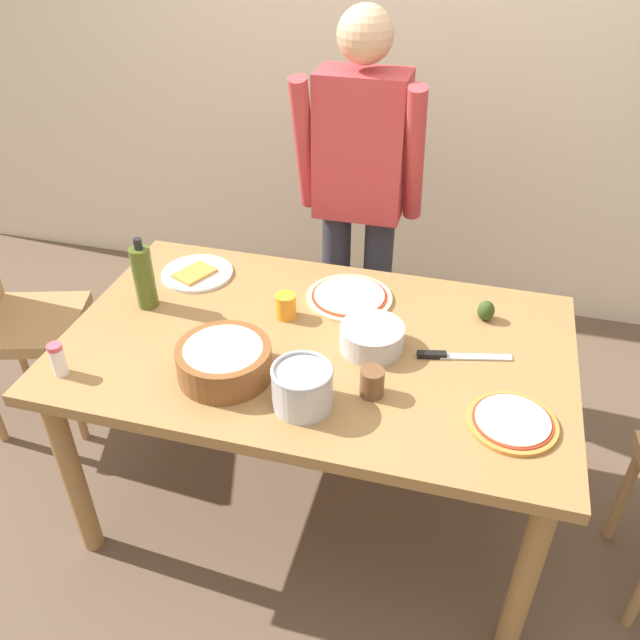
% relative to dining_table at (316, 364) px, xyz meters
% --- Properties ---
extents(ground, '(8.00, 8.00, 0.00)m').
position_rel_dining_table_xyz_m(ground, '(0.00, 0.00, -0.67)').
color(ground, brown).
extents(wall_back, '(5.60, 0.10, 2.60)m').
position_rel_dining_table_xyz_m(wall_back, '(0.00, 1.60, 0.63)').
color(wall_back, beige).
rests_on(wall_back, ground).
extents(dining_table, '(1.60, 0.96, 0.76)m').
position_rel_dining_table_xyz_m(dining_table, '(0.00, 0.00, 0.00)').
color(dining_table, olive).
rests_on(dining_table, ground).
extents(person_cook, '(0.49, 0.25, 1.62)m').
position_rel_dining_table_xyz_m(person_cook, '(-0.03, 0.76, 0.27)').
color(person_cook, '#2D2D38').
rests_on(person_cook, ground).
extents(chair_wooden_left, '(0.50, 0.50, 0.95)m').
position_rel_dining_table_xyz_m(chair_wooden_left, '(-1.32, 0.15, -0.13)').
color(chair_wooden_left, '#A37A4C').
rests_on(chair_wooden_left, ground).
extents(pizza_raw_on_board, '(0.30, 0.30, 0.02)m').
position_rel_dining_table_xyz_m(pizza_raw_on_board, '(0.05, 0.27, 0.10)').
color(pizza_raw_on_board, beige).
rests_on(pizza_raw_on_board, dining_table).
extents(pizza_cooked_on_tray, '(0.25, 0.25, 0.02)m').
position_rel_dining_table_xyz_m(pizza_cooked_on_tray, '(0.61, -0.22, 0.10)').
color(pizza_cooked_on_tray, '#C67A33').
rests_on(pizza_cooked_on_tray, dining_table).
extents(plate_with_slice, '(0.26, 0.26, 0.02)m').
position_rel_dining_table_xyz_m(plate_with_slice, '(-0.53, 0.28, 0.10)').
color(plate_with_slice, white).
rests_on(plate_with_slice, dining_table).
extents(popcorn_bowl, '(0.28, 0.28, 0.11)m').
position_rel_dining_table_xyz_m(popcorn_bowl, '(-0.22, -0.23, 0.15)').
color(popcorn_bowl, brown).
rests_on(popcorn_bowl, dining_table).
extents(mixing_bowl_steel, '(0.20, 0.20, 0.08)m').
position_rel_dining_table_xyz_m(mixing_bowl_steel, '(0.18, 0.02, 0.13)').
color(mixing_bowl_steel, '#B7B7BC').
rests_on(mixing_bowl_steel, dining_table).
extents(olive_oil_bottle, '(0.07, 0.07, 0.26)m').
position_rel_dining_table_xyz_m(olive_oil_bottle, '(-0.61, 0.05, 0.20)').
color(olive_oil_bottle, '#47561E').
rests_on(olive_oil_bottle, dining_table).
extents(steel_pot, '(0.17, 0.17, 0.13)m').
position_rel_dining_table_xyz_m(steel_pot, '(0.04, -0.29, 0.16)').
color(steel_pot, '#B7B7BC').
rests_on(steel_pot, dining_table).
extents(cup_orange, '(0.07, 0.07, 0.08)m').
position_rel_dining_table_xyz_m(cup_orange, '(-0.13, 0.11, 0.13)').
color(cup_orange, orange).
rests_on(cup_orange, dining_table).
extents(cup_small_brown, '(0.07, 0.07, 0.08)m').
position_rel_dining_table_xyz_m(cup_small_brown, '(0.22, -0.20, 0.13)').
color(cup_small_brown, brown).
rests_on(cup_small_brown, dining_table).
extents(salt_shaker, '(0.04, 0.04, 0.11)m').
position_rel_dining_table_xyz_m(salt_shaker, '(-0.69, -0.35, 0.14)').
color(salt_shaker, white).
rests_on(salt_shaker, dining_table).
extents(chef_knife, '(0.29, 0.09, 0.02)m').
position_rel_dining_table_xyz_m(chef_knife, '(0.43, 0.03, 0.10)').
color(chef_knife, silver).
rests_on(chef_knife, dining_table).
extents(avocado, '(0.06, 0.06, 0.07)m').
position_rel_dining_table_xyz_m(avocado, '(0.51, 0.26, 0.13)').
color(avocado, '#2D4219').
rests_on(avocado, dining_table).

